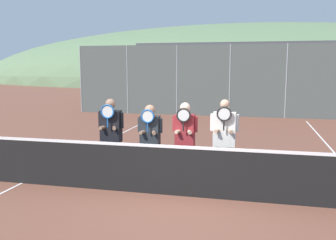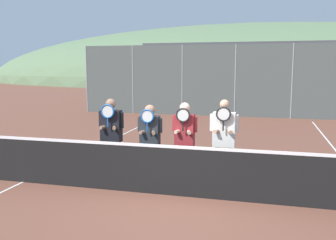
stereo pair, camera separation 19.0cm
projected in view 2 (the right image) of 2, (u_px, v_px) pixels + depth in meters
ground_plane at (183, 196)px, 7.23m from camera, size 120.00×120.00×0.00m
hill_distant at (257, 81)px, 60.69m from camera, size 92.15×51.20×17.92m
clubhouse_building at (258, 72)px, 27.10m from camera, size 15.82×5.50×4.07m
fence_back at (235, 81)px, 18.36m from camera, size 16.06×0.06×3.56m
tennis_net at (183, 171)px, 7.15m from camera, size 9.58×0.09×1.10m
court_line_left_sideline at (87, 152)px, 10.99m from camera, size 0.05×16.00×0.01m
player_leftmost at (111, 132)px, 8.12m from camera, size 0.58×0.34×1.80m
player_center_left at (150, 136)px, 7.97m from camera, size 0.54×0.34×1.69m
player_center_right at (185, 137)px, 7.80m from camera, size 0.53×0.34×1.75m
player_rightmost at (224, 137)px, 7.55m from camera, size 0.58×0.34×1.83m
car_far_left at (166, 93)px, 22.65m from camera, size 4.05×2.00×1.76m
car_left_of_center at (248, 95)px, 21.11m from camera, size 4.69×2.09×1.74m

